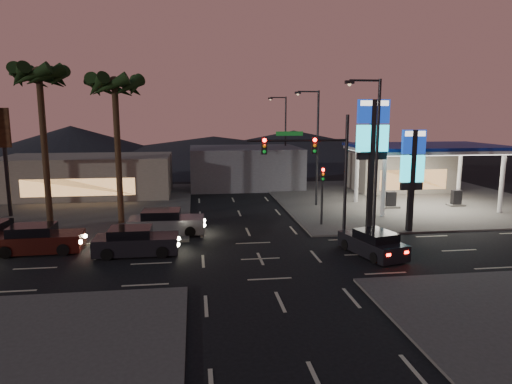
{
  "coord_description": "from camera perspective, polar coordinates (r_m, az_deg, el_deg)",
  "views": [
    {
      "loc": [
        -3.54,
        -24.34,
        8.02
      ],
      "look_at": [
        0.4,
        4.75,
        3.0
      ],
      "focal_mm": 32.0,
      "sensor_mm": 36.0,
      "label": 1
    }
  ],
  "objects": [
    {
      "name": "hill_left",
      "position": [
        87.18,
        -22.06,
        5.7
      ],
      "size": [
        40.0,
        40.0,
        6.0
      ],
      "primitive_type": "cone",
      "color": "black",
      "rests_on": "ground"
    },
    {
      "name": "palm_a",
      "position": [
        34.31,
        -17.22,
        11.63
      ],
      "size": [
        4.41,
        4.41,
        10.86
      ],
      "color": "black",
      "rests_on": "ground"
    },
    {
      "name": "gas_station",
      "position": [
        41.37,
        20.59,
        5.01
      ],
      "size": [
        12.2,
        8.2,
        5.47
      ],
      "color": "silver",
      "rests_on": "ground"
    },
    {
      "name": "pylon_sign_short",
      "position": [
        32.48,
        18.97,
        3.23
      ],
      "size": [
        1.6,
        0.35,
        7.0
      ],
      "color": "black",
      "rests_on": "ground"
    },
    {
      "name": "corner_lot_ne",
      "position": [
        45.53,
        17.85,
        -0.84
      ],
      "size": [
        24.0,
        24.0,
        0.12
      ],
      "primitive_type": "cube",
      "color": "#47443F",
      "rests_on": "ground"
    },
    {
      "name": "streetlight_mid",
      "position": [
        39.78,
        7.41,
        6.3
      ],
      "size": [
        2.14,
        0.25,
        10.0
      ],
      "color": "black",
      "rests_on": "ground"
    },
    {
      "name": "convenience_store",
      "position": [
        50.56,
        17.59,
        2.41
      ],
      "size": [
        10.0,
        6.0,
        4.0
      ],
      "primitive_type": "cube",
      "color": "#726B5B",
      "rests_on": "ground"
    },
    {
      "name": "pylon_sign_tall",
      "position": [
        32.22,
        14.34,
        6.51
      ],
      "size": [
        2.2,
        0.35,
        9.0
      ],
      "color": "black",
      "rests_on": "ground"
    },
    {
      "name": "hill_right",
      "position": [
        86.53,
        4.71,
        6.02
      ],
      "size": [
        50.0,
        50.0,
        5.0
      ],
      "primitive_type": "cone",
      "color": "black",
      "rests_on": "ground"
    },
    {
      "name": "streetlight_near",
      "position": [
        27.47,
        14.48,
        4.58
      ],
      "size": [
        2.14,
        0.25,
        10.0
      ],
      "color": "black",
      "rests_on": "ground"
    },
    {
      "name": "suv_station",
      "position": [
        27.2,
        14.41,
        -6.27
      ],
      "size": [
        2.91,
        4.7,
        1.47
      ],
      "color": "black",
      "rests_on": "ground"
    },
    {
      "name": "traffic_signal_mast",
      "position": [
        27.47,
        7.76,
        3.78
      ],
      "size": [
        6.1,
        0.39,
        8.0
      ],
      "color": "black",
      "rests_on": "ground"
    },
    {
      "name": "car_lane_b_front",
      "position": [
        31.46,
        -11.23,
        -3.8
      ],
      "size": [
        5.2,
        2.3,
        1.67
      ],
      "color": "slate",
      "rests_on": "ground"
    },
    {
      "name": "building_far_west",
      "position": [
        47.89,
        -20.27,
        1.88
      ],
      "size": [
        16.0,
        8.0,
        4.0
      ],
      "primitive_type": "cube",
      "color": "#726B5B",
      "rests_on": "ground"
    },
    {
      "name": "building_far_mid",
      "position": [
        50.98,
        -1.42,
        3.15
      ],
      "size": [
        12.0,
        9.0,
        4.4
      ],
      "primitive_type": "cube",
      "color": "#4C4C51",
      "rests_on": "ground"
    },
    {
      "name": "ground",
      "position": [
        25.87,
        0.55,
        -8.36
      ],
      "size": [
        140.0,
        140.0,
        0.0
      ],
      "primitive_type": "plane",
      "color": "black",
      "rests_on": "ground"
    },
    {
      "name": "pedestal_signal",
      "position": [
        33.0,
        8.29,
        0.71
      ],
      "size": [
        0.32,
        0.39,
        4.3
      ],
      "color": "black",
      "rests_on": "ground"
    },
    {
      "name": "car_lane_a_mid",
      "position": [
        29.77,
        -25.62,
        -5.39
      ],
      "size": [
        5.08,
        2.26,
        1.63
      ],
      "color": "black",
      "rests_on": "ground"
    },
    {
      "name": "streetlight_far",
      "position": [
        53.4,
        3.49,
        7.22
      ],
      "size": [
        2.14,
        0.25,
        10.0
      ],
      "color": "black",
      "rests_on": "ground"
    },
    {
      "name": "car_lane_a_front",
      "position": [
        27.4,
        -14.86,
        -6.05
      ],
      "size": [
        4.9,
        2.1,
        1.59
      ],
      "color": "black",
      "rests_on": "ground"
    },
    {
      "name": "palm_b",
      "position": [
        35.48,
        -25.43,
        11.94
      ],
      "size": [
        4.41,
        4.41,
        11.46
      ],
      "color": "black",
      "rests_on": "ground"
    },
    {
      "name": "corner_lot_nw",
      "position": [
        42.97,
        -24.42,
        -1.85
      ],
      "size": [
        24.0,
        24.0,
        0.12
      ],
      "primitive_type": "cube",
      "color": "#47443F",
      "rests_on": "ground"
    },
    {
      "name": "hill_center",
      "position": [
        84.63,
        -5.31,
        5.59
      ],
      "size": [
        60.0,
        60.0,
        4.0
      ],
      "primitive_type": "cone",
      "color": "black",
      "rests_on": "ground"
    }
  ]
}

